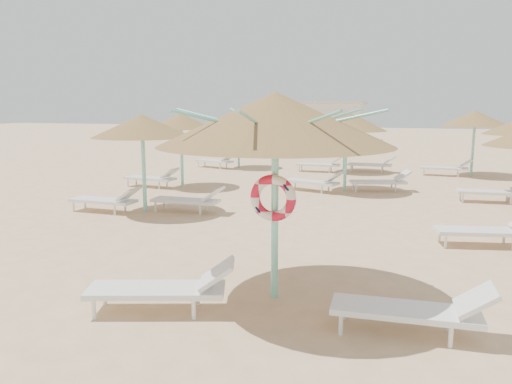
% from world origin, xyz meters
% --- Properties ---
extents(ground, '(120.00, 120.00, 0.00)m').
position_xyz_m(ground, '(0.00, 0.00, 0.00)').
color(ground, '#DBB485').
rests_on(ground, ground).
extents(main_palapa, '(3.51, 3.51, 3.15)m').
position_xyz_m(main_palapa, '(0.46, 0.23, 2.74)').
color(main_palapa, '#7DD9C4').
rests_on(main_palapa, ground).
extents(lounger_main_a, '(2.20, 1.26, 0.77)m').
position_xyz_m(lounger_main_a, '(-0.87, -0.78, 0.37)').
color(lounger_main_a, white).
rests_on(lounger_main_a, ground).
extents(lounger_main_b, '(2.06, 0.72, 0.74)m').
position_xyz_m(lounger_main_b, '(2.56, -0.44, 0.35)').
color(lounger_main_b, white).
rests_on(lounger_main_b, ground).
extents(palapa_field, '(19.77, 13.67, 2.72)m').
position_xyz_m(palapa_field, '(2.64, 10.08, 2.31)').
color(palapa_field, '#7DD9C4').
rests_on(palapa_field, ground).
extents(service_hut, '(8.40, 4.40, 3.25)m').
position_xyz_m(service_hut, '(-6.00, 35.00, 1.64)').
color(service_hut, silver).
rests_on(service_hut, ground).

